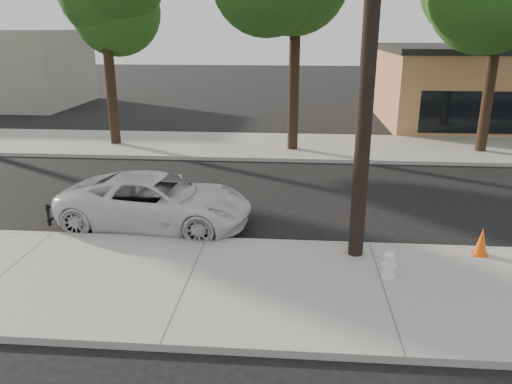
# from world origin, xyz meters

# --- Properties ---
(ground) EXTENTS (120.00, 120.00, 0.00)m
(ground) POSITION_xyz_m (0.00, 0.00, 0.00)
(ground) COLOR black
(ground) RESTS_ON ground
(near_sidewalk) EXTENTS (90.00, 4.40, 0.15)m
(near_sidewalk) POSITION_xyz_m (0.00, -4.30, 0.07)
(near_sidewalk) COLOR gray
(near_sidewalk) RESTS_ON ground
(far_sidewalk) EXTENTS (90.00, 5.00, 0.15)m
(far_sidewalk) POSITION_xyz_m (0.00, 8.50, 0.07)
(far_sidewalk) COLOR gray
(far_sidewalk) RESTS_ON ground
(curb_near) EXTENTS (90.00, 0.12, 0.16)m
(curb_near) POSITION_xyz_m (0.00, -2.10, 0.07)
(curb_near) COLOR #9E9B93
(curb_near) RESTS_ON ground
(utility_pole) EXTENTS (1.40, 0.34, 9.00)m
(utility_pole) POSITION_xyz_m (3.60, -2.70, 4.70)
(utility_pole) COLOR black
(utility_pole) RESTS_ON near_sidewalk
(tree_b) EXTENTS (4.34, 4.20, 8.45)m
(tree_b) POSITION_xyz_m (-5.81, 8.06, 6.15)
(tree_b) COLOR black
(tree_b) RESTS_ON far_sidewalk
(police_cruiser) EXTENTS (5.29, 2.77, 1.42)m
(police_cruiser) POSITION_xyz_m (-1.54, -1.02, 0.71)
(police_cruiser) COLOR silver
(police_cruiser) RESTS_ON ground
(fire_hydrant) EXTENTS (0.32, 0.28, 0.59)m
(fire_hydrant) POSITION_xyz_m (4.15, -3.83, 0.43)
(fire_hydrant) COLOR white
(fire_hydrant) RESTS_ON near_sidewalk
(traffic_cone) EXTENTS (0.37, 0.37, 0.66)m
(traffic_cone) POSITION_xyz_m (6.47, -2.50, 0.47)
(traffic_cone) COLOR #DF520B
(traffic_cone) RESTS_ON near_sidewalk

